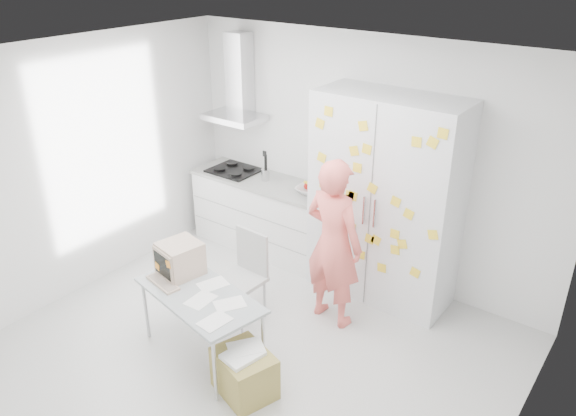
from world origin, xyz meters
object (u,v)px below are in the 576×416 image
Objects in this scene: person at (334,243)px; chair at (245,271)px; cardboard_box at (244,372)px; desk at (187,273)px.

chair is at bearing 39.01° from person.
person is 0.94m from chair.
cardboard_box is (0.71, -0.85, -0.32)m from chair.
person is 1.42m from desk.
person reaches higher than desk.
cardboard_box is at bearing 94.44° from person.
chair is (-0.73, -0.48, -0.34)m from person.
chair is (0.17, 0.62, -0.22)m from desk.
chair is 1.15m from cardboard_box.
desk is 1.05m from cardboard_box.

